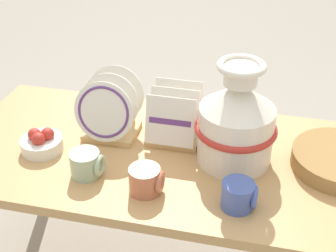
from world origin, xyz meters
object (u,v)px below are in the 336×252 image
(ceramic_vase, at_px, (236,121))
(fruit_bowl, at_px, (42,142))
(mug_terracotta_glaze, at_px, (146,180))
(mug_cobalt_glaze, at_px, (239,195))
(mug_sage_glaze, at_px, (87,164))
(dish_rack_round_plates, at_px, (110,114))
(dish_rack_square_plates, at_px, (174,124))

(ceramic_vase, relative_size, fruit_bowl, 2.46)
(mug_terracotta_glaze, bearing_deg, mug_cobalt_glaze, -1.03)
(mug_sage_glaze, xyz_separation_m, fruit_bowl, (-0.20, 0.09, -0.01))
(ceramic_vase, distance_m, dish_rack_round_plates, 0.45)
(mug_sage_glaze, relative_size, mug_cobalt_glaze, 1.00)
(dish_rack_square_plates, relative_size, mug_cobalt_glaze, 1.83)
(ceramic_vase, relative_size, mug_sage_glaze, 3.37)
(ceramic_vase, relative_size, mug_cobalt_glaze, 3.37)
(mug_cobalt_glaze, bearing_deg, mug_sage_glaze, 175.32)
(ceramic_vase, relative_size, mug_terracotta_glaze, 3.37)
(mug_terracotta_glaze, distance_m, mug_sage_glaze, 0.21)
(mug_terracotta_glaze, relative_size, fruit_bowl, 0.73)
(ceramic_vase, bearing_deg, dish_rack_round_plates, 174.77)
(ceramic_vase, distance_m, dish_rack_square_plates, 0.25)
(ceramic_vase, bearing_deg, mug_cobalt_glaze, -79.87)
(ceramic_vase, relative_size, dish_rack_square_plates, 1.84)
(dish_rack_square_plates, height_order, fruit_bowl, dish_rack_square_plates)
(ceramic_vase, height_order, mug_sage_glaze, ceramic_vase)
(ceramic_vase, bearing_deg, mug_sage_glaze, -156.63)
(dish_rack_round_plates, xyz_separation_m, mug_terracotta_glaze, (0.20, -0.26, -0.05))
(dish_rack_square_plates, bearing_deg, mug_sage_glaze, -130.09)
(dish_rack_round_plates, relative_size, mug_cobalt_glaze, 2.21)
(mug_terracotta_glaze, xyz_separation_m, fruit_bowl, (-0.40, 0.13, -0.01))
(dish_rack_round_plates, xyz_separation_m, mug_cobalt_glaze, (0.48, -0.27, -0.05))
(dish_rack_round_plates, distance_m, mug_cobalt_glaze, 0.55)
(dish_rack_round_plates, relative_size, mug_sage_glaze, 2.21)
(dish_rack_round_plates, xyz_separation_m, dish_rack_square_plates, (0.22, 0.03, -0.03))
(fruit_bowl, bearing_deg, ceramic_vase, 8.69)
(ceramic_vase, height_order, mug_cobalt_glaze, ceramic_vase)
(mug_cobalt_glaze, bearing_deg, mug_terracotta_glaze, 178.97)
(dish_rack_square_plates, xyz_separation_m, mug_sage_glaze, (-0.22, -0.26, -0.02))
(dish_rack_round_plates, xyz_separation_m, mug_sage_glaze, (0.00, -0.23, -0.05))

